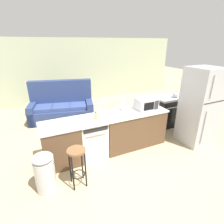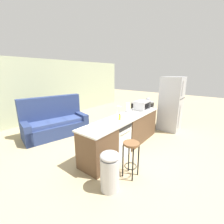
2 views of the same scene
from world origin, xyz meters
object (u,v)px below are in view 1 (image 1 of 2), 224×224
(refrigerator, at_px, (199,107))
(microwave, at_px, (146,104))
(dishwasher, at_px, (92,139))
(paper_towel_roll, at_px, (123,104))
(bar_stool, at_px, (77,160))
(soap_bottle, at_px, (96,116))
(trash_bin, at_px, (45,172))
(couch, at_px, (62,108))
(kettle, at_px, (176,95))
(stove_range, at_px, (166,111))

(refrigerator, distance_m, microwave, 1.31)
(dishwasher, xyz_separation_m, paper_towel_roll, (0.88, 0.20, 0.62))
(microwave, distance_m, bar_stool, 2.14)
(microwave, xyz_separation_m, soap_bottle, (-1.32, -0.05, -0.07))
(microwave, relative_size, paper_towel_roll, 1.77)
(paper_towel_roll, distance_m, bar_stool, 1.78)
(trash_bin, height_order, couch, couch)
(bar_stool, xyz_separation_m, trash_bin, (-0.54, 0.11, -0.16))
(microwave, xyz_separation_m, kettle, (1.36, 0.42, -0.05))
(stove_range, relative_size, bar_stool, 1.22)
(paper_towel_roll, bearing_deg, refrigerator, -23.63)
(kettle, bearing_deg, couch, 146.78)
(soap_bottle, height_order, trash_bin, soap_bottle)
(trash_bin, bearing_deg, refrigerator, 1.57)
(dishwasher, height_order, kettle, kettle)
(microwave, relative_size, bar_stool, 0.68)
(stove_range, bearing_deg, soap_bottle, -166.57)
(microwave, distance_m, trash_bin, 2.64)
(soap_bottle, height_order, bar_stool, soap_bottle)
(dishwasher, bearing_deg, couch, 95.50)
(paper_towel_roll, height_order, soap_bottle, paper_towel_roll)
(dishwasher, xyz_separation_m, microwave, (1.41, -0.00, 0.62))
(refrigerator, xyz_separation_m, microwave, (-1.19, 0.55, 0.09))
(dishwasher, distance_m, trash_bin, 1.25)
(kettle, relative_size, couch, 0.10)
(dishwasher, bearing_deg, stove_range, 11.91)
(paper_towel_roll, bearing_deg, stove_range, 11.33)
(dishwasher, distance_m, couch, 2.40)
(microwave, bearing_deg, trash_bin, -165.32)
(dishwasher, relative_size, microwave, 1.68)
(refrigerator, height_order, soap_bottle, refrigerator)
(stove_range, xyz_separation_m, soap_bottle, (-2.51, -0.60, 0.52))
(dishwasher, bearing_deg, refrigerator, -11.93)
(stove_range, height_order, trash_bin, stove_range)
(stove_range, bearing_deg, refrigerator, -90.01)
(paper_towel_roll, xyz_separation_m, kettle, (1.89, 0.22, -0.05))
(dishwasher, height_order, stove_range, stove_range)
(dishwasher, relative_size, trash_bin, 1.14)
(bar_stool, height_order, trash_bin, same)
(stove_range, relative_size, kettle, 4.39)
(stove_range, relative_size, microwave, 1.80)
(dishwasher, bearing_deg, trash_bin, -148.63)
(kettle, bearing_deg, stove_range, 143.32)
(microwave, distance_m, soap_bottle, 1.32)
(refrigerator, height_order, microwave, refrigerator)
(trash_bin, bearing_deg, soap_bottle, 27.40)
(microwave, distance_m, kettle, 1.42)
(trash_bin, relative_size, couch, 0.34)
(paper_towel_roll, bearing_deg, microwave, -21.06)
(microwave, bearing_deg, refrigerator, -24.74)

